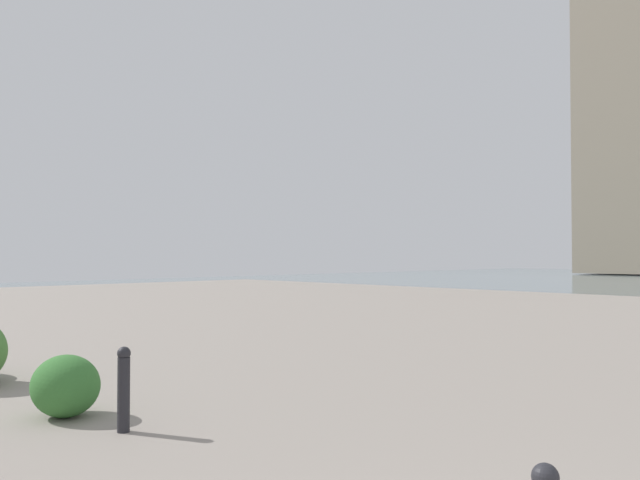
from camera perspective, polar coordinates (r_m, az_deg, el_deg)
name	(u,v)px	position (r m, az deg, el deg)	size (l,w,h in m)	color
bollard_mid	(124,387)	(6.62, -17.18, -12.51)	(0.13, 0.13, 0.83)	#232328
shrub_round	(66,386)	(7.43, -21.85, -12.04)	(0.77, 0.70, 0.66)	#387533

